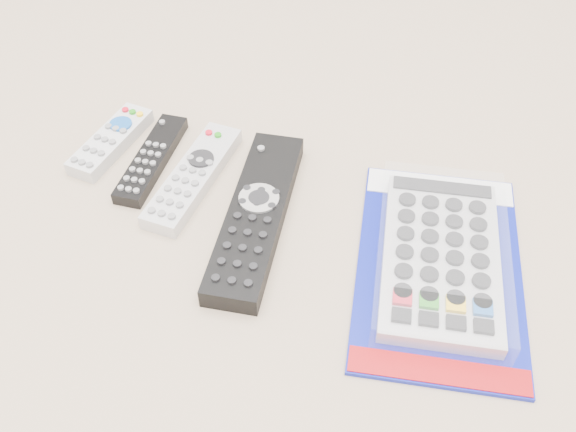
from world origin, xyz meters
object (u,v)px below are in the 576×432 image
(remote_small_grey, at_px, (111,141))
(remote_large_black, at_px, (256,215))
(jumbo_remote_packaged, at_px, (441,256))
(remote_silver_dvd, at_px, (193,176))
(remote_slim_black, at_px, (151,159))

(remote_small_grey, xyz_separation_m, remote_large_black, (0.22, -0.06, 0.00))
(jumbo_remote_packaged, bearing_deg, remote_small_grey, 162.56)
(remote_small_grey, xyz_separation_m, jumbo_remote_packaged, (0.43, -0.05, 0.01))
(jumbo_remote_packaged, bearing_deg, remote_silver_dvd, 164.17)
(remote_slim_black, xyz_separation_m, remote_large_black, (0.16, -0.05, 0.00))
(remote_slim_black, height_order, remote_large_black, remote_large_black)
(remote_slim_black, height_order, remote_silver_dvd, remote_silver_dvd)
(remote_small_grey, distance_m, remote_large_black, 0.23)
(remote_slim_black, xyz_separation_m, jumbo_remote_packaged, (0.37, -0.04, 0.01))
(remote_small_grey, relative_size, remote_slim_black, 0.87)
(remote_large_black, bearing_deg, jumbo_remote_packaged, -6.29)
(remote_slim_black, bearing_deg, remote_small_grey, 164.43)
(remote_slim_black, bearing_deg, remote_large_black, -21.86)
(remote_small_grey, height_order, remote_large_black, remote_large_black)
(remote_silver_dvd, bearing_deg, remote_slim_black, 170.47)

